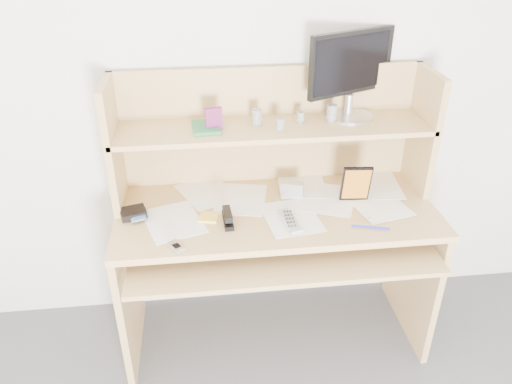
{
  "coord_description": "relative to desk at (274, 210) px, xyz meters",
  "views": [
    {
      "loc": [
        -0.31,
        -0.36,
        1.9
      ],
      "look_at": [
        -0.1,
        1.43,
        0.87
      ],
      "focal_mm": 35.0,
      "sensor_mm": 36.0,
      "label": 1
    }
  ],
  "objects": [
    {
      "name": "back_wall",
      "position": [
        0.0,
        0.24,
        0.56
      ],
      "size": [
        3.6,
        0.04,
        2.5
      ],
      "primitive_type": "cube",
      "color": "white",
      "rests_on": "floor"
    },
    {
      "name": "desk",
      "position": [
        0.0,
        0.0,
        0.0
      ],
      "size": [
        1.4,
        0.7,
        1.3
      ],
      "color": "tan",
      "rests_on": "floor"
    },
    {
      "name": "paper_clutter",
      "position": [
        0.0,
        -0.08,
        0.06
      ],
      "size": [
        1.32,
        0.54,
        0.01
      ],
      "primitive_type": "cube",
      "color": "white",
      "rests_on": "desk"
    },
    {
      "name": "keyboard",
      "position": [
        -0.15,
        -0.16,
        -0.03
      ],
      "size": [
        0.45,
        0.19,
        0.03
      ],
      "rotation": [
        0.0,
        0.0,
        0.07
      ],
      "color": "black",
      "rests_on": "desk"
    },
    {
      "name": "tv_remote",
      "position": [
        0.03,
        -0.21,
        0.07
      ],
      "size": [
        0.08,
        0.19,
        0.02
      ],
      "primitive_type": "cube",
      "rotation": [
        0.0,
        0.0,
        0.19
      ],
      "color": "#A7A6A2",
      "rests_on": "paper_clutter"
    },
    {
      "name": "flip_phone",
      "position": [
        -0.43,
        -0.33,
        0.07
      ],
      "size": [
        0.07,
        0.08,
        0.02
      ],
      "primitive_type": "cube",
      "rotation": [
        0.0,
        0.0,
        0.55
      ],
      "color": "#A5A5A8",
      "rests_on": "paper_clutter"
    },
    {
      "name": "stapler",
      "position": [
        -0.22,
        -0.17,
        0.08
      ],
      "size": [
        0.04,
        0.14,
        0.04
      ],
      "primitive_type": "cube",
      "rotation": [
        0.0,
        0.0,
        0.04
      ],
      "color": "black",
      "rests_on": "paper_clutter"
    },
    {
      "name": "wallet",
      "position": [
        -0.62,
        -0.07,
        0.08
      ],
      "size": [
        0.13,
        0.11,
        0.03
      ],
      "primitive_type": "cube",
      "rotation": [
        0.0,
        0.0,
        0.28
      ],
      "color": "black",
      "rests_on": "paper_clutter"
    },
    {
      "name": "sticky_note_pad",
      "position": [
        -0.3,
        -0.12,
        0.06
      ],
      "size": [
        0.09,
        0.09,
        0.01
      ],
      "primitive_type": "cube",
      "rotation": [
        0.0,
        0.0,
        -0.21
      ],
      "color": "yellow",
      "rests_on": "desk"
    },
    {
      "name": "digital_camera",
      "position": [
        0.09,
        0.02,
        0.09
      ],
      "size": [
        0.11,
        0.07,
        0.06
      ],
      "primitive_type": "cube",
      "rotation": [
        0.0,
        0.0,
        -0.3
      ],
      "color": "#B3B3B5",
      "rests_on": "paper_clutter"
    },
    {
      "name": "game_case",
      "position": [
        0.35,
        -0.07,
        0.15
      ],
      "size": [
        0.13,
        0.03,
        0.18
      ],
      "primitive_type": "cube",
      "rotation": [
        0.0,
        0.0,
        -0.09
      ],
      "color": "black",
      "rests_on": "paper_clutter"
    },
    {
      "name": "blue_pen",
      "position": [
        0.36,
        -0.29,
        0.07
      ],
      "size": [
        0.15,
        0.05,
        0.01
      ],
      "primitive_type": "cylinder",
      "rotation": [
        1.57,
        0.0,
        1.3
      ],
      "color": "#1A1FC6",
      "rests_on": "paper_clutter"
    },
    {
      "name": "card_box",
      "position": [
        -0.26,
        0.05,
        0.44
      ],
      "size": [
        0.07,
        0.03,
        0.1
      ],
      "primitive_type": "cube",
      "rotation": [
        0.0,
        0.0,
        0.14
      ],
      "color": "#A11815",
      "rests_on": "desk"
    },
    {
      "name": "shelf_book",
      "position": [
        -0.29,
        0.06,
        0.39
      ],
      "size": [
        0.12,
        0.16,
        0.02
      ],
      "primitive_type": "cube",
      "rotation": [
        0.0,
        0.0,
        0.06
      ],
      "color": "#2D704A",
      "rests_on": "desk"
    },
    {
      "name": "chip_stack_a",
      "position": [
        0.12,
        0.09,
        0.41
      ],
      "size": [
        0.04,
        0.04,
        0.05
      ],
      "primitive_type": "cylinder",
      "rotation": [
        0.0,
        0.0,
        -0.19
      ],
      "color": "black",
      "rests_on": "desk"
    },
    {
      "name": "chip_stack_b",
      "position": [
        -0.07,
        0.08,
        0.42
      ],
      "size": [
        0.05,
        0.05,
        0.07
      ],
      "primitive_type": "cylinder",
      "rotation": [
        0.0,
        0.0,
        -0.1
      ],
      "color": "white",
      "rests_on": "desk"
    },
    {
      "name": "chip_stack_c",
      "position": [
        0.02,
        0.02,
        0.41
      ],
      "size": [
        0.05,
        0.05,
        0.05
      ],
      "primitive_type": "cylinder",
      "rotation": [
        0.0,
        0.0,
        -0.3
      ],
      "color": "black",
      "rests_on": "desk"
    },
    {
      "name": "chip_stack_d",
      "position": [
        0.26,
        0.08,
        0.43
      ],
      "size": [
        0.05,
        0.05,
        0.08
      ],
      "primitive_type": "cylinder",
      "rotation": [
        0.0,
        0.0,
        0.07
      ],
      "color": "silver",
      "rests_on": "desk"
    },
    {
      "name": "monitor",
      "position": [
        0.35,
        0.15,
        0.59
      ],
      "size": [
        0.41,
        0.24,
        0.38
      ],
      "rotation": [
        0.0,
        0.0,
        0.42
      ],
      "color": "#BCBBC0",
      "rests_on": "desk"
    }
  ]
}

